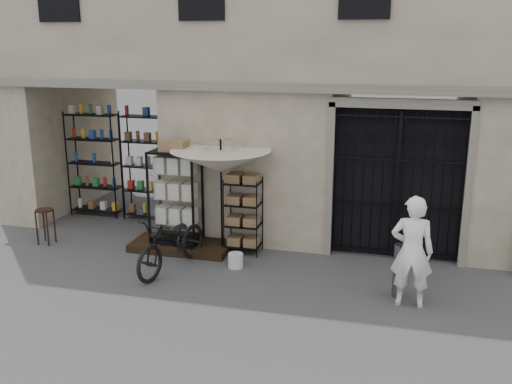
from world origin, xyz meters
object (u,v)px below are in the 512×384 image
(bicycle, at_px, (174,269))
(shopkeeper, at_px, (408,305))
(display_cabinet, at_px, (176,201))
(wire_rack, at_px, (243,216))
(steel_bollard, at_px, (398,271))
(wooden_stool, at_px, (46,225))
(market_umbrella, at_px, (221,155))
(white_bucket, at_px, (236,260))

(bicycle, xyz_separation_m, shopkeeper, (4.20, -0.41, 0.00))
(display_cabinet, distance_m, wire_rack, 1.40)
(shopkeeper, bearing_deg, steel_bollard, -54.85)
(bicycle, xyz_separation_m, steel_bollard, (4.01, -0.15, 0.46))
(wooden_stool, bearing_deg, shopkeeper, -8.32)
(wooden_stool, relative_size, shopkeeper, 0.41)
(wire_rack, relative_size, shopkeeper, 0.84)
(display_cabinet, bearing_deg, wooden_stool, -155.56)
(display_cabinet, relative_size, market_umbrella, 0.73)
(market_umbrella, relative_size, white_bucket, 9.81)
(wooden_stool, height_order, shopkeeper, wooden_stool)
(bicycle, distance_m, wooden_stool, 3.19)
(white_bucket, height_order, shopkeeper, white_bucket)
(white_bucket, distance_m, steel_bollard, 3.00)
(white_bucket, bearing_deg, bicycle, -159.92)
(wire_rack, height_order, wooden_stool, wire_rack)
(wire_rack, xyz_separation_m, market_umbrella, (-0.40, -0.15, 1.24))
(white_bucket, bearing_deg, market_umbrella, 125.92)
(market_umbrella, bearing_deg, white_bucket, -54.08)
(market_umbrella, height_order, bicycle, market_umbrella)
(wooden_stool, xyz_separation_m, steel_bollard, (7.10, -0.80, 0.06))
(wooden_stool, distance_m, shopkeeper, 7.38)
(market_umbrella, distance_m, wooden_stool, 4.05)
(display_cabinet, relative_size, wooden_stool, 2.71)
(market_umbrella, bearing_deg, display_cabinet, 176.50)
(shopkeeper, bearing_deg, display_cabinet, -18.20)
(wire_rack, height_order, steel_bollard, wire_rack)
(wire_rack, bearing_deg, white_bucket, -85.84)
(display_cabinet, bearing_deg, wire_rack, 18.99)
(display_cabinet, distance_m, market_umbrella, 1.40)
(display_cabinet, xyz_separation_m, wooden_stool, (-2.72, -0.45, -0.59))
(wire_rack, relative_size, bicycle, 0.76)
(display_cabinet, bearing_deg, market_umbrella, 11.66)
(bicycle, distance_m, shopkeeper, 4.22)
(market_umbrella, relative_size, steel_bollard, 3.02)
(display_cabinet, relative_size, bicycle, 1.01)
(display_cabinet, xyz_separation_m, wire_rack, (1.38, 0.09, -0.24))
(display_cabinet, bearing_deg, white_bucket, -10.78)
(display_cabinet, height_order, bicycle, display_cabinet)
(market_umbrella, bearing_deg, bicycle, -120.52)
(wire_rack, relative_size, market_umbrella, 0.55)
(wooden_stool, xyz_separation_m, shopkeeper, (7.29, -1.07, -0.39))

